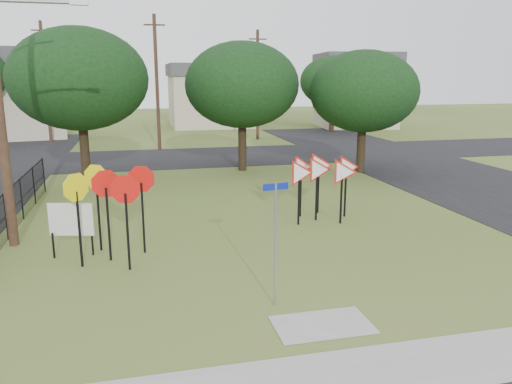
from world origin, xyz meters
TOP-DOWN VIEW (x-y plane):
  - ground at (0.00, 0.00)m, footprint 140.00×140.00m
  - sidewalk at (0.00, -4.20)m, footprint 30.00×1.60m
  - street_right at (12.00, 10.00)m, footprint 8.00×50.00m
  - street_far at (0.00, 20.00)m, footprint 60.00×8.00m
  - curb_pad at (0.00, -2.40)m, footprint 2.00×1.20m
  - street_name_sign at (-0.70, -1.27)m, footprint 0.57×0.09m
  - stop_sign_cluster at (-4.31, 2.53)m, footprint 2.36×2.06m
  - yield_sign_cluster at (2.72, 5.02)m, footprint 2.97×1.78m
  - info_board at (-5.43, 3.03)m, footprint 1.23×0.34m
  - far_pole_a at (-2.00, 24.00)m, footprint 1.40×0.24m
  - far_pole_b at (6.00, 28.00)m, footprint 1.40×0.24m
  - far_pole_c at (-10.00, 30.00)m, footprint 1.40×0.24m
  - fence_run at (-7.60, 6.25)m, footprint 0.05×11.55m
  - house_left at (-14.00, 34.00)m, footprint 10.58×8.88m
  - house_mid at (4.00, 40.00)m, footprint 8.40×8.40m
  - house_right at (18.00, 36.00)m, footprint 8.30×8.30m
  - tree_near_left at (-6.00, 14.00)m, footprint 6.40×6.40m
  - tree_near_mid at (2.00, 15.00)m, footprint 6.00×6.00m
  - tree_near_right at (8.00, 13.00)m, footprint 5.60×5.60m
  - tree_far_right at (14.00, 32.00)m, footprint 6.00×6.00m

SIDE VIEW (x-z plane):
  - ground at x=0.00m, z-range 0.00..0.00m
  - sidewalk at x=0.00m, z-range 0.00..0.02m
  - street_right at x=12.00m, z-range 0.00..0.02m
  - street_far at x=0.00m, z-range 0.00..0.02m
  - curb_pad at x=0.00m, z-range 0.00..0.02m
  - fence_run at x=-7.60m, z-range 0.03..1.53m
  - info_board at x=-5.43m, z-range 0.26..1.82m
  - street_name_sign at x=-0.70m, z-range 0.22..3.01m
  - yield_sign_cluster at x=2.72m, z-range 0.55..2.87m
  - stop_sign_cluster at x=-4.31m, z-range 0.61..3.19m
  - house_mid at x=4.00m, z-range 0.05..6.25m
  - house_left at x=-14.00m, z-range 0.05..7.25m
  - house_right at x=18.00m, z-range 0.05..7.25m
  - tree_near_right at x=8.00m, z-range 1.06..7.39m
  - far_pole_b at x=6.00m, z-range 0.10..8.60m
  - tree_near_mid at x=2.00m, z-range 1.14..7.94m
  - tree_far_right at x=14.00m, z-range 1.14..7.94m
  - far_pole_a at x=-2.00m, z-range 0.10..9.10m
  - far_pole_c at x=-10.00m, z-range 0.10..9.10m
  - tree_near_left at x=-6.00m, z-range 1.22..8.49m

